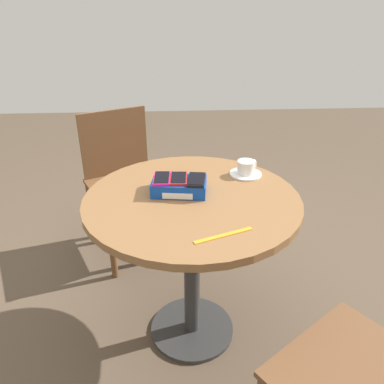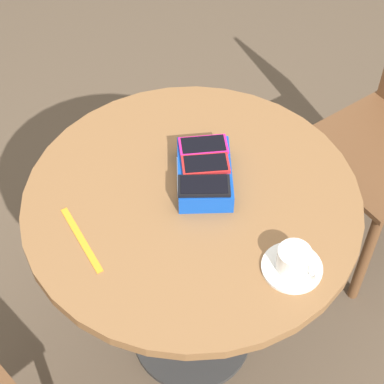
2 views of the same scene
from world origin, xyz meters
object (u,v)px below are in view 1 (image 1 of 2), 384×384
object	(u,v)px
phone_magenta	(162,178)
saucer	(245,174)
phone_box	(179,186)
lanyard_strap	(224,235)
phone_black	(197,180)
chair_far_side	(125,181)
round_table	(192,225)
phone_red	(179,178)
coffee_cup	(246,167)

from	to	relation	value
phone_magenta	saucer	bearing A→B (deg)	21.16
phone_box	lanyard_strap	bearing A→B (deg)	-67.04
phone_black	chair_far_side	world-z (taller)	chair_far_side
phone_magenta	phone_black	world-z (taller)	same
round_table	phone_red	size ratio (longest dim) A/B	7.01
round_table	chair_far_side	size ratio (longest dim) A/B	1.01
phone_black	lanyard_strap	xyz separation A→B (m)	(0.07, -0.31, -0.06)
phone_black	phone_magenta	bearing A→B (deg)	170.64
phone_box	phone_magenta	distance (m)	0.08
phone_black	lanyard_strap	size ratio (longest dim) A/B	0.63
phone_red	lanyard_strap	world-z (taller)	phone_red
phone_red	chair_far_side	size ratio (longest dim) A/B	0.14
phone_magenta	saucer	distance (m)	0.39
round_table	phone_magenta	world-z (taller)	phone_magenta
chair_far_side	phone_red	bearing A→B (deg)	-66.30
phone_black	chair_far_side	size ratio (longest dim) A/B	0.16
coffee_cup	lanyard_strap	bearing A→B (deg)	-109.09
lanyard_strap	phone_magenta	bearing A→B (deg)	121.72
phone_red	round_table	bearing A→B (deg)	-40.30
phone_magenta	coffee_cup	distance (m)	0.39
phone_box	saucer	size ratio (longest dim) A/B	1.63
chair_far_side	coffee_cup	bearing A→B (deg)	-41.97
phone_magenta	chair_far_side	world-z (taller)	chair_far_side
phone_black	coffee_cup	size ratio (longest dim) A/B	1.41
phone_box	lanyard_strap	distance (m)	0.35
phone_red	saucer	world-z (taller)	phone_red
coffee_cup	phone_box	bearing A→B (deg)	-153.08
lanyard_strap	phone_red	bearing A→B (deg)	113.02
round_table	phone_black	world-z (taller)	phone_black
chair_far_side	round_table	bearing A→B (deg)	-64.27
phone_black	chair_far_side	distance (m)	0.87
lanyard_strap	chair_far_side	distance (m)	1.14
phone_box	phone_magenta	size ratio (longest dim) A/B	1.81
phone_box	lanyard_strap	size ratio (longest dim) A/B	1.07
round_table	phone_box	world-z (taller)	phone_box
phone_magenta	coffee_cup	bearing A→B (deg)	21.26
coffee_cup	lanyard_strap	xyz separation A→B (m)	(-0.16, -0.47, -0.04)
phone_red	phone_black	world-z (taller)	same
phone_box	phone_red	distance (m)	0.03
saucer	coffee_cup	world-z (taller)	coffee_cup
round_table	lanyard_strap	xyz separation A→B (m)	(0.09, -0.28, 0.13)
phone_red	coffee_cup	world-z (taller)	same
saucer	chair_far_side	distance (m)	0.86
saucer	lanyard_strap	world-z (taller)	saucer
phone_red	chair_far_side	bearing A→B (deg)	113.70
phone_magenta	phone_black	size ratio (longest dim) A/B	0.94
phone_box	coffee_cup	xyz separation A→B (m)	(0.30, 0.15, 0.01)
phone_black	saucer	size ratio (longest dim) A/B	0.96
saucer	lanyard_strap	distance (m)	0.50
round_table	lanyard_strap	world-z (taller)	lanyard_strap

